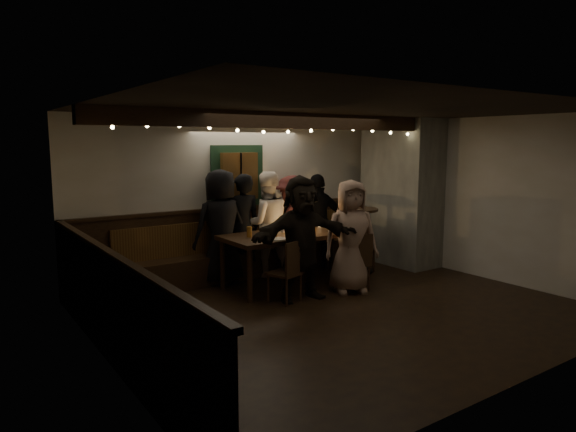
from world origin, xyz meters
TOP-DOWN VIEW (x-y plane):
  - room at (1.07, 1.42)m, footprint 6.02×5.01m
  - dining_table at (0.22, 1.40)m, footprint 2.29×0.98m
  - chair_near_left at (-0.39, 0.67)m, footprint 0.50×0.50m
  - chair_near_right at (0.76, 0.58)m, footprint 0.49×0.49m
  - chair_end at (1.47, 1.31)m, footprint 0.54×0.54m
  - high_top at (1.55, 1.44)m, footprint 0.69×0.69m
  - person_a at (-0.69, 2.11)m, footprint 0.89×0.59m
  - person_b at (-0.29, 2.14)m, footprint 0.67×0.48m
  - person_c at (0.14, 2.11)m, footprint 0.99×0.87m
  - person_d at (0.69, 2.15)m, footprint 1.22×0.98m
  - person_e at (1.17, 2.03)m, footprint 1.03×0.57m
  - person_f at (-0.16, 0.71)m, footprint 1.68×0.72m
  - person_g at (0.65, 0.60)m, footprint 0.95×0.79m

SIDE VIEW (x-z plane):
  - chair_near_left at x=-0.39m, z-range 0.06..0.93m
  - chair_near_right at x=0.76m, z-range 0.06..0.93m
  - chair_end at x=1.47m, z-range 0.06..0.97m
  - high_top at x=1.55m, z-range 0.14..1.24m
  - dining_table at x=0.22m, z-range 0.25..1.24m
  - person_d at x=0.69m, z-range 0.00..1.64m
  - person_e at x=1.17m, z-range 0.00..1.66m
  - person_g at x=0.65m, z-range 0.00..1.66m
  - person_b at x=-0.29m, z-range 0.00..1.70m
  - person_c at x=0.14m, z-range 0.00..1.73m
  - person_f at x=-0.16m, z-range 0.00..1.75m
  - person_a at x=-0.69m, z-range 0.00..1.79m
  - room at x=1.07m, z-range -0.24..2.38m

